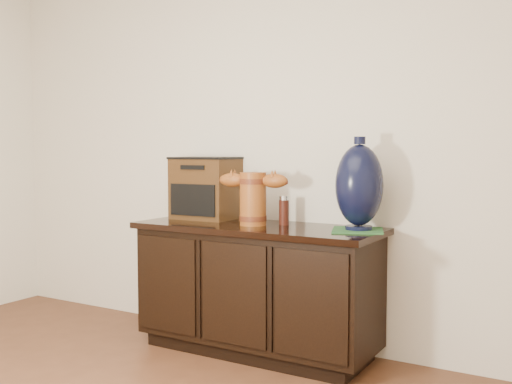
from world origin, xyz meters
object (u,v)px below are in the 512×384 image
Objects in this scene: terracotta_vessel at (253,195)px; lamp_base at (359,186)px; sideboard at (257,287)px; tv_radio at (206,188)px; spray_can at (284,211)px.

lamp_base is at bearing 0.21° from terracotta_vessel.
terracotta_vessel reaches higher than sideboard.
lamp_base is (0.62, 0.08, 0.07)m from terracotta_vessel.
tv_radio is (-0.45, 0.13, 0.56)m from sideboard.
terracotta_vessel is 1.09× the size of tv_radio.
lamp_base is 2.94× the size of spray_can.
terracotta_vessel is 0.87× the size of lamp_base.
lamp_base reaches higher than sideboard.
tv_radio is at bearing 155.08° from terracotta_vessel.
terracotta_vessel is 0.45m from tv_radio.
sideboard is 3.35× the size of terracotta_vessel.
lamp_base reaches higher than terracotta_vessel.
tv_radio is 0.59m from spray_can.
tv_radio is at bearing 176.45° from lamp_base.
lamp_base is (0.60, 0.06, 0.61)m from sideboard.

